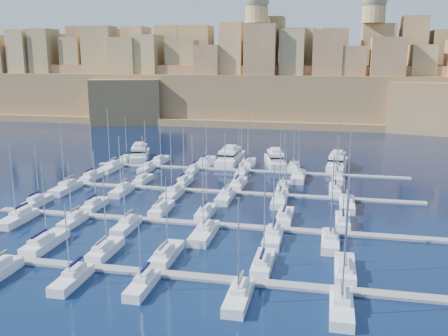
% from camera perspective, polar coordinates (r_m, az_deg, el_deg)
% --- Properties ---
extents(ground, '(600.00, 600.00, 0.00)m').
position_cam_1_polar(ground, '(103.07, -0.46, -4.36)').
color(ground, black).
rests_on(ground, ground).
extents(pontoon_near, '(84.00, 2.00, 0.40)m').
position_cam_1_polar(pontoon_near, '(72.30, -6.41, -11.97)').
color(pontoon_near, slate).
rests_on(pontoon_near, ground).
extents(pontoon_mid_near, '(84.00, 2.00, 0.40)m').
position_cam_1_polar(pontoon_mid_near, '(91.91, -2.09, -6.40)').
color(pontoon_mid_near, slate).
rests_on(pontoon_mid_near, ground).
extents(pontoon_mid_far, '(84.00, 2.00, 0.40)m').
position_cam_1_polar(pontoon_mid_far, '(112.40, 0.64, -2.79)').
color(pontoon_mid_far, slate).
rests_on(pontoon_mid_far, ground).
extents(pontoon_far, '(84.00, 2.00, 0.40)m').
position_cam_1_polar(pontoon_far, '(133.37, 2.51, -0.31)').
color(pontoon_far, slate).
rests_on(pontoon_far, ground).
extents(sailboat_1, '(3.09, 10.32, 14.22)m').
position_cam_1_polar(sailboat_1, '(86.46, -19.79, -8.04)').
color(sailboat_1, silver).
rests_on(sailboat_1, ground).
extents(sailboat_2, '(2.68, 8.92, 13.20)m').
position_cam_1_polar(sailboat_2, '(80.90, -13.41, -9.08)').
color(sailboat_2, silver).
rests_on(sailboat_2, ground).
extents(sailboat_3, '(2.81, 9.36, 13.06)m').
position_cam_1_polar(sailboat_3, '(77.53, -6.60, -9.78)').
color(sailboat_3, silver).
rests_on(sailboat_3, ground).
extents(sailboat_4, '(2.69, 8.97, 14.24)m').
position_cam_1_polar(sailboat_4, '(74.23, 4.50, -10.79)').
color(sailboat_4, silver).
rests_on(sailboat_4, ground).
extents(sailboat_5, '(2.86, 9.53, 14.32)m').
position_cam_1_polar(sailboat_5, '(74.06, 13.64, -11.18)').
color(sailboat_5, silver).
rests_on(sailboat_5, ground).
extents(sailboat_8, '(2.57, 8.56, 11.83)m').
position_cam_1_polar(sailboat_8, '(72.33, -16.97, -12.02)').
color(sailboat_8, silver).
rests_on(sailboat_8, ground).
extents(sailboat_9, '(2.40, 7.99, 11.62)m').
position_cam_1_polar(sailboat_9, '(68.55, -9.32, -13.04)').
color(sailboat_9, silver).
rests_on(sailboat_9, ground).
extents(sailboat_10, '(2.73, 9.10, 14.12)m').
position_cam_1_polar(sailboat_10, '(64.79, 1.72, -14.44)').
color(sailboat_10, silver).
rests_on(sailboat_10, ground).
extents(sailboat_11, '(2.81, 9.36, 14.90)m').
position_cam_1_polar(sailboat_11, '(63.92, 13.27, -15.20)').
color(sailboat_11, silver).
rests_on(sailboat_11, ground).
extents(sailboat_12, '(2.44, 8.13, 12.76)m').
position_cam_1_polar(sailboat_12, '(110.68, -20.52, -3.59)').
color(sailboat_12, silver).
rests_on(sailboat_12, ground).
extents(sailboat_13, '(2.52, 8.41, 12.06)m').
position_cam_1_polar(sailboat_13, '(104.59, -14.54, -4.11)').
color(sailboat_13, silver).
rests_on(sailboat_13, ground).
extents(sailboat_14, '(2.69, 8.96, 15.46)m').
position_cam_1_polar(sailboat_14, '(99.49, -7.18, -4.64)').
color(sailboat_14, silver).
rests_on(sailboat_14, ground).
extents(sailboat_15, '(2.57, 8.55, 12.97)m').
position_cam_1_polar(sailboat_15, '(96.79, -2.10, -5.06)').
color(sailboat_15, silver).
rests_on(sailboat_15, ground).
extents(sailboat_16, '(2.79, 9.31, 14.12)m').
position_cam_1_polar(sailboat_16, '(94.75, 6.96, -5.54)').
color(sailboat_16, silver).
rests_on(sailboat_16, ground).
extents(sailboat_17, '(2.58, 8.61, 12.04)m').
position_cam_1_polar(sailboat_17, '(94.20, 13.40, -5.93)').
color(sailboat_17, silver).
rests_on(sailboat_17, ground).
extents(sailboat_18, '(2.93, 9.77, 15.33)m').
position_cam_1_polar(sailboat_18, '(100.72, -22.48, -5.32)').
color(sailboat_18, silver).
rests_on(sailboat_18, ground).
extents(sailboat_19, '(2.35, 7.85, 12.46)m').
position_cam_1_polar(sailboat_19, '(96.00, -16.86, -5.78)').
color(sailboat_19, silver).
rests_on(sailboat_19, ground).
extents(sailboat_20, '(2.64, 8.80, 13.72)m').
position_cam_1_polar(sailboat_20, '(91.06, -11.07, -6.46)').
color(sailboat_20, silver).
rests_on(sailboat_20, ground).
extents(sailboat_21, '(3.16, 10.52, 14.23)m').
position_cam_1_polar(sailboat_21, '(85.83, -2.27, -7.41)').
color(sailboat_21, silver).
rests_on(sailboat_21, ground).
extents(sailboat_22, '(2.81, 9.36, 13.58)m').
position_cam_1_polar(sailboat_22, '(84.40, 5.65, -7.84)').
color(sailboat_22, silver).
rests_on(sailboat_22, ground).
extents(sailboat_23, '(2.80, 9.34, 15.60)m').
position_cam_1_polar(sailboat_23, '(84.00, 12.04, -8.16)').
color(sailboat_23, silver).
rests_on(sailboat_23, ground).
extents(sailboat_24, '(2.66, 8.85, 15.40)m').
position_cam_1_polar(sailboat_24, '(128.86, -14.84, -0.94)').
color(sailboat_24, silver).
rests_on(sailboat_24, ground).
extents(sailboat_25, '(2.43, 8.12, 11.77)m').
position_cam_1_polar(sailboat_25, '(123.09, -9.26, -1.33)').
color(sailboat_25, silver).
rests_on(sailboat_25, ground).
extents(sailboat_26, '(2.52, 8.39, 14.19)m').
position_cam_1_polar(sailboat_26, '(119.93, -4.65, -1.57)').
color(sailboat_26, silver).
rests_on(sailboat_26, ground).
extents(sailboat_27, '(2.92, 9.72, 14.75)m').
position_cam_1_polar(sailboat_27, '(117.54, 1.62, -1.82)').
color(sailboat_27, silver).
rests_on(sailboat_27, ground).
extents(sailboat_28, '(2.60, 8.66, 13.65)m').
position_cam_1_polar(sailboat_28, '(115.66, 6.79, -2.16)').
color(sailboat_28, silver).
rests_on(sailboat_28, ground).
extents(sailboat_29, '(2.68, 8.94, 13.14)m').
position_cam_1_polar(sailboat_29, '(115.40, 12.58, -2.42)').
color(sailboat_29, silver).
rests_on(sailboat_29, ground).
extents(sailboat_30, '(3.14, 10.48, 17.29)m').
position_cam_1_polar(sailboat_30, '(119.48, -17.62, -2.17)').
color(sailboat_30, silver).
rests_on(sailboat_30, ground).
extents(sailboat_31, '(2.68, 8.94, 13.41)m').
position_cam_1_polar(sailboat_31, '(114.24, -11.57, -2.52)').
color(sailboat_31, silver).
rests_on(sailboat_31, ground).
extents(sailboat_32, '(2.91, 9.70, 15.30)m').
position_cam_1_polar(sailboat_32, '(109.74, -5.89, -2.94)').
color(sailboat_32, silver).
rests_on(sailboat_32, ground).
extents(sailboat_33, '(2.87, 9.58, 14.89)m').
position_cam_1_polar(sailboat_33, '(106.85, 0.17, -3.31)').
color(sailboat_33, silver).
rests_on(sailboat_33, ground).
extents(sailboat_34, '(2.91, 9.70, 15.92)m').
position_cam_1_polar(sailboat_34, '(105.12, 6.38, -3.66)').
color(sailboat_34, silver).
rests_on(sailboat_34, ground).
extents(sailboat_35, '(2.95, 9.83, 15.80)m').
position_cam_1_polar(sailboat_35, '(104.72, 13.87, -4.03)').
color(sailboat_35, silver).
rests_on(sailboat_35, ground).
extents(sailboat_36, '(2.39, 7.97, 13.20)m').
position_cam_1_polar(sailboat_36, '(147.93, -11.12, 0.98)').
color(sailboat_36, silver).
rests_on(sailboat_36, ground).
extents(sailboat_37, '(2.83, 9.42, 13.16)m').
position_cam_1_polar(sailboat_37, '(144.93, -7.31, 0.88)').
color(sailboat_37, silver).
rests_on(sailboat_37, ground).
extents(sailboat_38, '(3.26, 10.85, 17.50)m').
position_cam_1_polar(sailboat_38, '(141.77, -2.07, 0.73)').
color(sailboat_38, silver).
rests_on(sailboat_38, ground).
extents(sailboat_39, '(3.26, 10.86, 16.73)m').
position_cam_1_polar(sailboat_39, '(139.41, 2.69, 0.51)').
color(sailboat_39, silver).
rests_on(sailboat_39, ground).
extents(sailboat_40, '(2.71, 9.02, 13.14)m').
position_cam_1_polar(sailboat_40, '(137.10, 7.94, 0.17)').
color(sailboat_40, silver).
rests_on(sailboat_40, ground).
extents(sailboat_41, '(2.54, 8.46, 14.27)m').
position_cam_1_polar(sailboat_41, '(136.55, 12.72, -0.07)').
color(sailboat_41, silver).
rests_on(sailboat_41, ground).
extents(sailboat_42, '(3.14, 10.46, 17.07)m').
position_cam_1_polar(sailboat_42, '(137.99, -12.78, 0.08)').
color(sailboat_42, silver).
rests_on(sailboat_42, ground).
extents(sailboat_43, '(2.47, 8.24, 13.95)m').
position_cam_1_polar(sailboat_43, '(135.25, -8.83, -0.03)').
color(sailboat_43, silver).
rests_on(sailboat_43, ground).
extents(sailboat_44, '(2.16, 7.19, 10.51)m').
position_cam_1_polar(sailboat_44, '(131.83, -3.59, -0.25)').
color(sailboat_44, silver).
rests_on(sailboat_44, ground).
extents(sailboat_45, '(2.52, 8.40, 12.72)m').
position_cam_1_polar(sailboat_45, '(128.40, 2.03, -0.58)').
color(sailboat_45, silver).
rests_on(sailboat_45, ground).
extents(sailboat_46, '(3.16, 10.52, 14.67)m').
position_cam_1_polar(sailboat_46, '(125.76, 8.49, -0.98)').
color(sailboat_46, silver).
rests_on(sailboat_46, ground).
extents(sailboat_47, '(2.66, 8.85, 12.04)m').
position_cam_1_polar(sailboat_47, '(126.40, 12.83, -1.11)').
color(sailboat_47, silver).
rests_on(sailboat_47, ground).
extents(motor_yacht_a, '(9.32, 16.83, 5.25)m').
position_cam_1_polar(motor_yacht_a, '(150.75, -9.62, 1.64)').
color(motor_yacht_a, silver).
rests_on(motor_yacht_a, ground).
extents(motor_yacht_b, '(5.89, 18.10, 5.25)m').
position_cam_1_polar(motor_yacht_b, '(143.88, 0.73, 1.30)').
color(motor_yacht_b, silver).
rests_on(motor_yacht_b, ground).
extents(motor_yacht_c, '(8.12, 16.05, 5.25)m').
position_cam_1_polar(motor_yacht_c, '(140.76, 5.90, 0.97)').
color(motor_yacht_c, silver).
rests_on(motor_yacht_c, ground).
extents(motor_yacht_d, '(6.07, 15.50, 5.25)m').
position_cam_1_polar(motor_yacht_d, '(139.91, 12.81, 0.64)').
color(motor_yacht_d, silver).
rests_on(motor_yacht_d, ground).
extents(fortified_city, '(460.00, 108.95, 59.52)m').
position_cam_1_polar(fortified_city, '(252.82, 7.20, 9.14)').
color(fortified_city, brown).
rests_on(fortified_city, ground).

